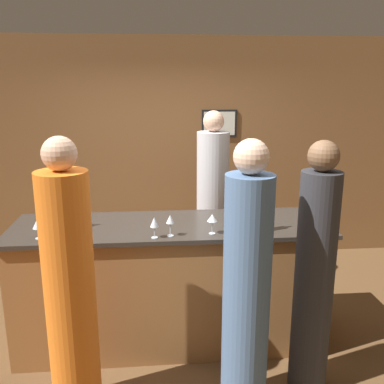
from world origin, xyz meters
TOP-DOWN VIEW (x-y plane):
  - ground_plane at (0.00, 0.00)m, footprint 14.00×14.00m
  - back_wall at (0.00, 1.96)m, footprint 8.00×0.08m
  - bar_counter at (0.00, 0.00)m, footprint 2.66×0.80m
  - bartender at (0.48, 0.88)m, footprint 0.34×0.34m
  - guest_0 at (-0.69, -0.80)m, footprint 0.33×0.33m
  - guest_1 at (0.48, -0.84)m, footprint 0.32×0.32m
  - guest_2 at (1.00, -0.70)m, footprint 0.28×0.28m
  - wine_bottle_0 at (-0.83, -0.03)m, footprint 0.07×0.07m
  - wine_bottle_1 at (0.73, -0.23)m, footprint 0.07×0.07m
  - wine_glass_0 at (1.15, -0.25)m, footprint 0.06×0.06m
  - wine_glass_1 at (-0.01, -0.28)m, footprint 0.06×0.06m
  - wine_glass_2 at (-1.02, -0.25)m, footprint 0.08×0.08m
  - wine_glass_3 at (-0.13, -0.31)m, footprint 0.07×0.07m
  - wine_glass_4 at (0.32, -0.26)m, footprint 0.08×0.08m

SIDE VIEW (x-z plane):
  - ground_plane at x=0.00m, z-range 0.00..0.00m
  - bar_counter at x=0.00m, z-range 0.00..1.10m
  - guest_2 at x=1.00m, z-range -0.04..1.84m
  - guest_1 at x=0.48m, z-range -0.05..1.87m
  - guest_0 at x=-0.69m, z-range -0.06..1.88m
  - bartender at x=0.48m, z-range -0.06..1.92m
  - wine_bottle_0 at x=-0.83m, z-range 1.06..1.34m
  - wine_glass_2 at x=-1.02m, z-range 1.13..1.29m
  - wine_glass_3 at x=-0.13m, z-range 1.13..1.30m
  - wine_bottle_1 at x=0.73m, z-range 1.06..1.37m
  - wine_glass_4 at x=0.32m, z-range 1.14..1.30m
  - wine_glass_1 at x=-0.01m, z-range 1.14..1.31m
  - wine_glass_0 at x=1.15m, z-range 1.14..1.32m
  - back_wall at x=0.00m, z-range 0.00..2.80m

